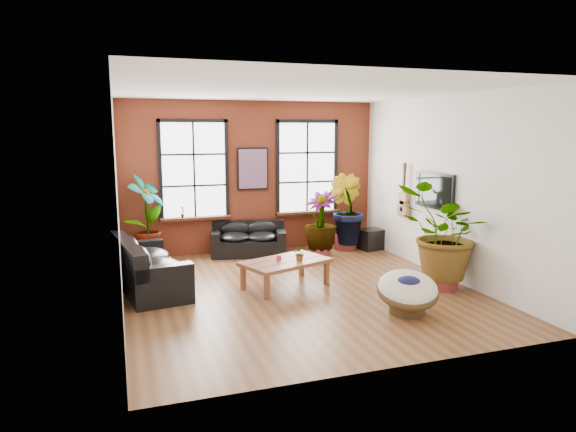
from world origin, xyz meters
name	(u,v)px	position (x,y,z in m)	size (l,w,h in m)	color
room	(296,192)	(0.00, 0.15, 1.75)	(6.04, 6.54, 3.54)	brown
sofa_back	(249,240)	(-0.20, 2.86, 0.35)	(1.81, 1.19, 0.77)	black
sofa_left	(147,267)	(-2.57, 0.88, 0.41)	(1.30, 2.41, 0.91)	black
coffee_table	(285,263)	(-0.17, 0.24, 0.44)	(1.77, 1.38, 0.60)	brown
papasan_chair	(408,291)	(1.20, -1.67, 0.37)	(1.21, 1.22, 0.72)	#4A371A
poster	(253,169)	(0.00, 3.18, 1.95)	(0.74, 0.06, 0.98)	black
tv_wall_unit	(425,194)	(2.93, 0.60, 1.54)	(0.13, 1.86, 1.20)	black
media_box	(371,239)	(2.74, 2.48, 0.24)	(0.67, 0.59, 0.49)	black
pot_back_left	(150,254)	(-2.40, 2.91, 0.18)	(0.50, 0.50, 0.35)	maroon
pot_back_right	(346,242)	(2.14, 2.63, 0.18)	(0.53, 0.53, 0.37)	maroon
pot_right_wall	(443,278)	(2.50, -0.76, 0.19)	(0.67, 0.67, 0.39)	maroon
pot_mid	(320,248)	(1.34, 2.27, 0.16)	(0.54, 0.54, 0.32)	maroon
floor_plant_back_left	(147,215)	(-2.43, 2.88, 1.04)	(0.93, 0.63, 1.78)	#134A1D
floor_plant_back_right	(346,209)	(2.12, 2.64, 0.98)	(0.92, 0.74, 1.66)	#134A1D
floor_plant_right_wall	(443,233)	(2.47, -0.74, 1.02)	(1.55, 1.34, 1.72)	#134A1D
floor_plant_mid	(321,220)	(1.35, 2.31, 0.80)	(0.74, 0.74, 1.33)	#134A1D
table_plant	(300,253)	(0.08, 0.14, 0.63)	(0.24, 0.21, 0.26)	#134A1D
sill_plant_left	(182,212)	(-1.65, 3.13, 1.04)	(0.14, 0.10, 0.27)	#134A1D
sill_plant_right	(321,205)	(1.70, 3.13, 1.04)	(0.15, 0.15, 0.27)	#134A1D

